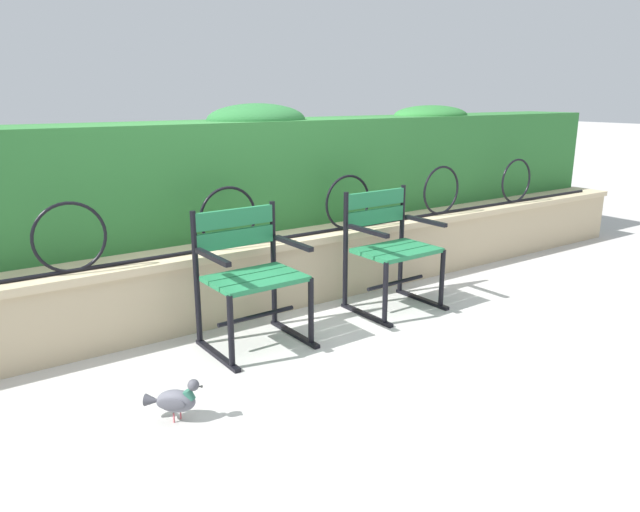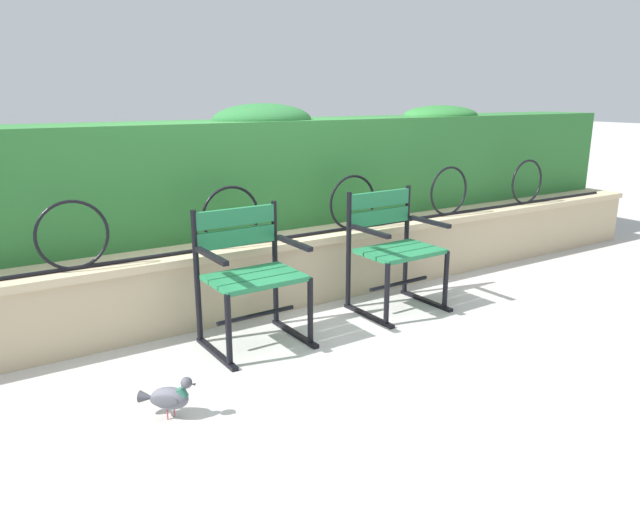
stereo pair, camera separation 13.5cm
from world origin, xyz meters
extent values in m
plane|color=#B7B5AF|center=(0.00, 0.00, 0.00)|extent=(60.00, 60.00, 0.00)
cube|color=tan|center=(0.00, 0.79, 0.23)|extent=(8.22, 0.35, 0.46)
cube|color=#CBB58F|center=(0.00, 0.79, 0.49)|extent=(8.22, 0.41, 0.05)
cylinder|color=black|center=(0.00, 0.71, 0.52)|extent=(7.67, 0.02, 0.02)
torus|color=black|center=(-1.31, 0.71, 0.72)|extent=(0.42, 0.02, 0.42)
torus|color=black|center=(-0.30, 0.71, 0.72)|extent=(0.42, 0.02, 0.42)
torus|color=black|center=(0.70, 0.71, 0.72)|extent=(0.42, 0.02, 0.42)
torus|color=black|center=(1.71, 0.71, 0.72)|extent=(0.42, 0.02, 0.42)
torus|color=black|center=(2.71, 0.71, 0.72)|extent=(0.42, 0.02, 0.42)
cube|color=#2D7033|center=(0.00, 1.28, 0.92)|extent=(8.06, 0.63, 0.81)
ellipsoid|color=#276430|center=(0.25, 1.28, 1.32)|extent=(0.81, 0.56, 0.25)
ellipsoid|color=#2D7433|center=(2.11, 1.28, 1.32)|extent=(0.78, 0.56, 0.18)
cube|color=#237547|center=(-0.38, 0.07, 0.44)|extent=(0.55, 0.14, 0.03)
cube|color=#237547|center=(-0.39, 0.20, 0.44)|extent=(0.55, 0.14, 0.03)
cube|color=#237547|center=(-0.39, 0.34, 0.44)|extent=(0.55, 0.14, 0.03)
cube|color=#237547|center=(-0.39, 0.44, 0.78)|extent=(0.55, 0.04, 0.11)
cube|color=#237547|center=(-0.39, 0.44, 0.64)|extent=(0.55, 0.04, 0.11)
cylinder|color=black|center=(-0.12, 0.45, 0.42)|extent=(0.04, 0.04, 0.85)
cylinder|color=black|center=(-0.11, 0.02, 0.22)|extent=(0.04, 0.04, 0.44)
cube|color=black|center=(-0.11, 0.21, 0.01)|extent=(0.05, 0.52, 0.02)
cube|color=black|center=(-0.11, 0.21, 0.62)|extent=(0.04, 0.40, 0.03)
cylinder|color=black|center=(-0.67, 0.44, 0.42)|extent=(0.04, 0.04, 0.85)
cylinder|color=black|center=(-0.66, 0.01, 0.22)|extent=(0.04, 0.04, 0.44)
cube|color=black|center=(-0.66, 0.20, 0.01)|extent=(0.05, 0.52, 0.02)
cube|color=black|center=(-0.66, 0.20, 0.62)|extent=(0.04, 0.40, 0.03)
cylinder|color=black|center=(-0.39, 0.20, 0.20)|extent=(0.52, 0.04, 0.03)
cube|color=#237547|center=(0.77, 0.08, 0.44)|extent=(0.56, 0.14, 0.03)
cube|color=#237547|center=(0.77, 0.22, 0.44)|extent=(0.56, 0.14, 0.03)
cube|color=#237547|center=(0.76, 0.35, 0.44)|extent=(0.56, 0.14, 0.03)
cube|color=#237547|center=(0.76, 0.46, 0.78)|extent=(0.56, 0.05, 0.11)
cube|color=#237547|center=(0.76, 0.46, 0.65)|extent=(0.56, 0.05, 0.11)
cylinder|color=black|center=(1.04, 0.46, 0.43)|extent=(0.04, 0.04, 0.86)
cylinder|color=black|center=(1.05, 0.03, 0.22)|extent=(0.04, 0.04, 0.44)
cube|color=black|center=(1.04, 0.22, 0.01)|extent=(0.05, 0.52, 0.02)
cube|color=black|center=(1.04, 0.22, 0.62)|extent=(0.05, 0.40, 0.03)
cylinder|color=black|center=(0.48, 0.45, 0.43)|extent=(0.04, 0.04, 0.86)
cylinder|color=black|center=(0.49, 0.02, 0.22)|extent=(0.04, 0.04, 0.44)
cube|color=black|center=(0.49, 0.21, 0.01)|extent=(0.05, 0.52, 0.02)
cube|color=black|center=(0.49, 0.21, 0.62)|extent=(0.05, 0.40, 0.03)
cylinder|color=black|center=(0.77, 0.22, 0.20)|extent=(0.53, 0.04, 0.03)
ellipsoid|color=#5B5B66|center=(-1.13, -0.34, 0.11)|extent=(0.21, 0.20, 0.11)
cylinder|color=#2D6B56|center=(-1.08, -0.39, 0.14)|extent=(0.07, 0.07, 0.06)
sphere|color=#494951|center=(-1.06, -0.41, 0.20)|extent=(0.06, 0.06, 0.06)
cone|color=black|center=(-1.04, -0.43, 0.19)|extent=(0.03, 0.03, 0.01)
cone|color=#404047|center=(-1.21, -0.27, 0.10)|extent=(0.10, 0.10, 0.06)
ellipsoid|color=#4E4E56|center=(-1.11, -0.31, 0.11)|extent=(0.12, 0.11, 0.07)
ellipsoid|color=#4E4E56|center=(-1.17, -0.37, 0.11)|extent=(0.12, 0.11, 0.07)
cylinder|color=#C6515B|center=(-1.11, -0.34, 0.03)|extent=(0.01, 0.01, 0.05)
cylinder|color=#C6515B|center=(-1.15, -0.35, 0.03)|extent=(0.01, 0.01, 0.05)
camera|label=1|loc=(-2.01, -2.82, 1.52)|focal=33.20mm
camera|label=2|loc=(-1.90, -2.89, 1.52)|focal=33.20mm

